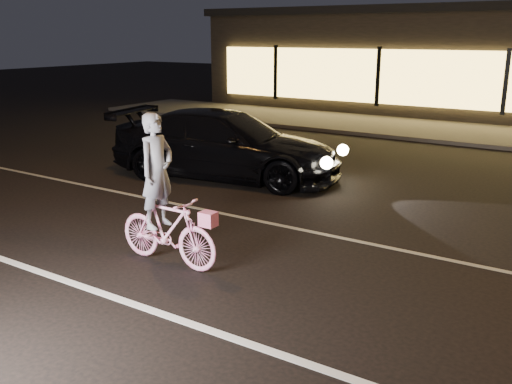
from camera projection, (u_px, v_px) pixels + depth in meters
The scene contains 6 objects.
ground at pixel (278, 282), 7.50m from camera, with size 90.00×90.00×0.00m, color black.
lane_stripe_near at pixel (208, 330), 6.29m from camera, with size 60.00×0.12×0.01m, color silver.
lane_stripe_far at pixel (342, 238), 9.12m from camera, with size 60.00×0.10×0.01m, color gray.
sidewalk at pixel (489, 135), 17.99m from camera, with size 30.00×4.00×0.12m, color #383533.
cyclist at pixel (165, 212), 7.94m from camera, with size 1.70×0.59×2.14m.
sedan at pixel (226, 145), 12.76m from camera, with size 5.52×3.10×1.51m.
Camera 1 is at (3.52, -5.95, 3.16)m, focal length 40.00 mm.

